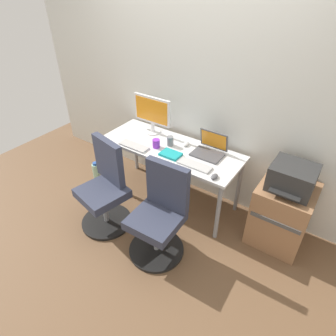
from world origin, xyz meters
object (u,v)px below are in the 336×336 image
office_chair_right (160,216)px  side_cabinet (281,214)px  open_laptop (210,149)px  printer (292,178)px  desktop_monitor (152,112)px  coffee_mug (156,143)px  office_chair_left (106,189)px  water_bottle_on_floor (97,173)px

office_chair_right → side_cabinet: size_ratio=1.43×
open_laptop → printer: bearing=-2.5°
desktop_monitor → coffee_mug: (0.24, -0.25, -0.20)m
office_chair_left → open_laptop: 1.16m
open_laptop → side_cabinet: bearing=-2.4°
printer → coffee_mug: (-1.37, -0.18, -0.02)m
office_chair_left → side_cabinet: (1.60, 0.77, -0.09)m
open_laptop → desktop_monitor: bearing=177.5°
side_cabinet → desktop_monitor: desktop_monitor is taller
office_chair_left → side_cabinet: bearing=25.7°
desktop_monitor → open_laptop: desktop_monitor is taller
office_chair_right → water_bottle_on_floor: 1.37m
office_chair_right → side_cabinet: 1.19m
side_cabinet → water_bottle_on_floor: 2.23m
office_chair_left → open_laptop: bearing=46.8°
printer → side_cabinet: bearing=90.0°
office_chair_right → open_laptop: size_ratio=3.03×
office_chair_left → office_chair_right: 0.69m
water_bottle_on_floor → desktop_monitor: (0.58, 0.45, 0.82)m
office_chair_left → side_cabinet: size_ratio=1.43×
office_chair_left → printer: office_chair_left is taller
coffee_mug → open_laptop: bearing=22.5°
open_laptop → coffee_mug: 0.57m
side_cabinet → printer: 0.45m
office_chair_left → coffee_mug: (0.23, 0.59, 0.34)m
office_chair_right → printer: size_ratio=2.35×
desktop_monitor → open_laptop: (0.77, -0.03, -0.19)m
office_chair_right → desktop_monitor: size_ratio=1.96×
office_chair_left → side_cabinet: 1.78m
coffee_mug → office_chair_left: bearing=-111.2°
side_cabinet → water_bottle_on_floor: bearing=-170.1°
desktop_monitor → coffee_mug: size_ratio=5.22×
water_bottle_on_floor → printer: bearing=9.9°
water_bottle_on_floor → coffee_mug: size_ratio=3.37×
side_cabinet → open_laptop: bearing=177.6°
office_chair_right → water_bottle_on_floor: (-1.28, 0.39, -0.28)m
printer → water_bottle_on_floor: size_ratio=1.29×
water_bottle_on_floor → open_laptop: 1.54m
office_chair_right → side_cabinet: office_chair_right is taller
side_cabinet → water_bottle_on_floor: (-2.19, -0.38, -0.18)m
printer → desktop_monitor: size_ratio=0.83×
desktop_monitor → water_bottle_on_floor: bearing=-142.0°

